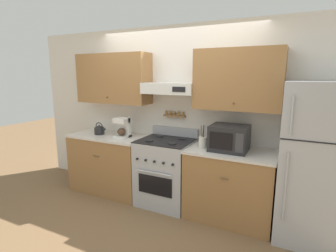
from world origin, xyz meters
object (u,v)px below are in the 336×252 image
microwave (229,138)px  utensil_crock (203,142)px  refrigerator (318,164)px  stove_range (166,172)px  tea_kettle (99,130)px  coffee_maker (123,128)px

microwave → utensil_crock: microwave is taller
microwave → utensil_crock: size_ratio=1.54×
refrigerator → microwave: bearing=178.5°
microwave → utensil_crock: bearing=-177.0°
stove_range → tea_kettle: bearing=-179.1°
microwave → utensil_crock: (-0.34, -0.02, -0.08)m
stove_range → utensil_crock: 0.76m
stove_range → coffee_maker: coffee_maker is taller
utensil_crock → tea_kettle: bearing=-180.0°
tea_kettle → microwave: bearing=0.5°
stove_range → microwave: (0.89, -0.00, 0.60)m
coffee_maker → utensil_crock: 1.29m
refrigerator → microwave: 1.00m
coffee_maker → utensil_crock: bearing=-1.0°
coffee_maker → microwave: size_ratio=0.64×
tea_kettle → refrigerator: bearing=-0.1°
tea_kettle → microwave: microwave is taller
refrigerator → stove_range: bearing=179.2°
stove_range → microwave: microwave is taller
tea_kettle → utensil_crock: size_ratio=0.69×
refrigerator → coffee_maker: bearing=179.3°
refrigerator → tea_kettle: size_ratio=8.74×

